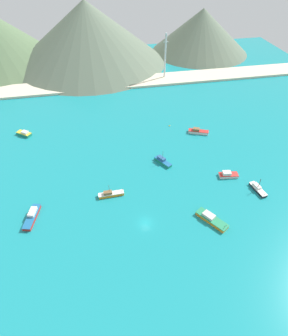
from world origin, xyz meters
TOP-DOWN VIEW (x-y plane):
  - ground at (0.00, 30.00)m, footprint 260.00×280.00m
  - fishing_boat_0 at (20.49, -3.02)m, footprint 8.59×10.71m
  - fishing_boat_1 at (-9.49, 13.98)m, footprint 8.84×2.30m
  - fishing_boat_2 at (-34.97, 8.90)m, footprint 4.97×10.55m
  - fishing_boat_3 at (32.82, 45.20)m, footprint 9.13×5.70m
  - fishing_boat_4 at (-43.04, 58.26)m, footprint 6.95×6.13m
  - fishing_boat_5 at (34.12, 15.57)m, footprint 7.30×3.71m
  - fishing_boat_6 at (12.31, 27.87)m, footprint 5.91×7.93m
  - fishing_boat_7 at (41.41, 6.71)m, footprint 3.44×7.87m
  - buoy_1 at (21.86, 53.29)m, footprint 0.62×0.62m
  - beach_strip at (0.00, 103.21)m, footprint 247.00×16.08m
  - hill_central at (-9.66, 140.26)m, footprint 99.52×99.52m
  - hill_east at (68.67, 146.65)m, footprint 67.95×67.95m
  - radio_tower at (32.32, 105.19)m, footprint 2.59×2.07m

SIDE VIEW (x-z plane):
  - ground at x=0.00m, z-range -0.50..0.00m
  - buoy_1 at x=21.86m, z-range -0.20..0.42m
  - beach_strip at x=0.00m, z-range 0.00..1.20m
  - fishing_boat_7 at x=41.41m, z-range -1.89..3.35m
  - fishing_boat_1 at x=-9.49m, z-range -1.69..3.22m
  - fishing_boat_0 at x=20.49m, z-range -0.44..2.01m
  - fishing_boat_4 at x=-43.04m, z-range -0.23..1.91m
  - fishing_boat_2 at x=-34.97m, z-range -0.28..1.96m
  - fishing_boat_5 at x=34.12m, z-range -0.28..1.96m
  - fishing_boat_3 at x=32.82m, z-range -0.35..2.05m
  - fishing_boat_6 at x=12.31m, z-range -1.99..3.74m
  - radio_tower at x=32.32m, z-range 0.26..26.14m
  - hill_east at x=68.67m, z-range 0.00..28.39m
  - hill_central at x=-9.66m, z-range 0.00..37.41m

